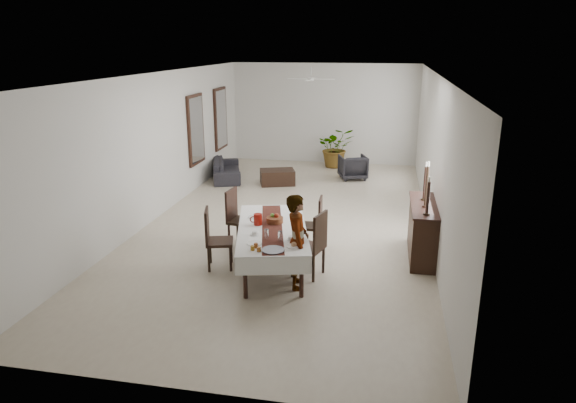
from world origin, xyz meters
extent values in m
cube|color=beige|center=(0.00, 0.00, 0.00)|extent=(6.00, 12.00, 0.00)
cube|color=white|center=(0.00, 0.00, 3.20)|extent=(6.00, 12.00, 0.02)
cube|color=silver|center=(0.00, 6.00, 1.60)|extent=(6.00, 0.02, 3.20)
cube|color=silver|center=(0.00, -6.00, 1.60)|extent=(6.00, 0.02, 3.20)
cube|color=silver|center=(-3.00, 0.00, 1.60)|extent=(0.02, 12.00, 3.20)
cube|color=silver|center=(3.00, 0.00, 1.60)|extent=(0.02, 12.00, 3.20)
cube|color=black|center=(0.18, -2.52, 0.72)|extent=(1.52, 2.54, 0.05)
cylinder|color=black|center=(0.01, -3.72, 0.35)|extent=(0.08, 0.08, 0.69)
cylinder|color=black|center=(0.86, -3.52, 0.35)|extent=(0.08, 0.08, 0.69)
cylinder|color=black|center=(-0.51, -1.53, 0.35)|extent=(0.08, 0.08, 0.69)
cylinder|color=black|center=(0.34, -1.33, 0.35)|extent=(0.08, 0.08, 0.69)
cube|color=white|center=(0.18, -2.52, 0.75)|extent=(1.73, 2.76, 0.01)
cube|color=white|center=(-0.39, -2.66, 0.60)|extent=(0.60, 2.49, 0.30)
cube|color=white|center=(0.74, -2.39, 0.60)|extent=(0.60, 2.49, 0.30)
cube|color=white|center=(0.47, -3.76, 0.60)|extent=(1.14, 0.28, 0.30)
cube|color=white|center=(-0.12, -1.29, 0.60)|extent=(1.14, 0.28, 0.30)
cube|color=#582219|center=(0.18, -2.52, 0.76)|extent=(0.91, 2.49, 0.00)
cylinder|color=#9A140B|center=(-0.10, -2.44, 0.85)|extent=(0.18, 0.18, 0.20)
torus|color=maroon|center=(-0.18, -2.46, 0.85)|extent=(0.12, 0.05, 0.12)
cylinder|color=white|center=(0.44, -3.12, 0.84)|extent=(0.07, 0.07, 0.17)
cylinder|color=white|center=(0.21, -3.08, 0.84)|extent=(0.07, 0.07, 0.17)
cylinder|color=white|center=(0.60, -3.03, 0.78)|extent=(0.09, 0.09, 0.06)
cylinder|color=white|center=(0.60, -3.03, 0.76)|extent=(0.15, 0.15, 0.01)
cylinder|color=silver|center=(-0.03, -2.93, 0.78)|extent=(0.09, 0.09, 0.06)
cylinder|color=white|center=(-0.03, -2.93, 0.76)|extent=(0.15, 0.15, 0.01)
cylinder|color=white|center=(0.70, -3.32, 0.76)|extent=(0.24, 0.24, 0.01)
sphere|color=tan|center=(0.70, -3.32, 0.79)|extent=(0.09, 0.09, 0.09)
cylinder|color=white|center=(0.06, -3.32, 0.76)|extent=(0.24, 0.24, 0.01)
cylinder|color=white|center=(-0.26, -2.07, 0.76)|extent=(0.24, 0.24, 0.01)
cylinder|color=#47474C|center=(0.42, -3.54, 0.76)|extent=(0.36, 0.36, 0.02)
cylinder|color=brown|center=(0.21, -3.62, 0.79)|extent=(0.06, 0.06, 0.07)
cylinder|color=#9B6816|center=(0.10, -3.58, 0.79)|extent=(0.06, 0.06, 0.07)
cylinder|color=brown|center=(0.13, -3.47, 0.79)|extent=(0.06, 0.06, 0.07)
cylinder|color=brown|center=(0.17, -2.27, 0.80)|extent=(0.30, 0.30, 0.10)
sphere|color=maroon|center=(0.19, -2.25, 0.88)|extent=(0.09, 0.09, 0.09)
sphere|color=#4E8528|center=(0.12, -2.25, 0.88)|extent=(0.08, 0.08, 0.08)
cube|color=black|center=(0.84, -2.72, 0.51)|extent=(0.61, 0.61, 0.06)
cylinder|color=black|center=(0.97, -2.96, 0.24)|extent=(0.06, 0.06, 0.48)
cylinder|color=black|center=(1.09, -2.59, 0.24)|extent=(0.06, 0.06, 0.48)
cylinder|color=black|center=(0.59, -2.85, 0.24)|extent=(0.06, 0.06, 0.48)
cylinder|color=black|center=(0.71, -2.47, 0.24)|extent=(0.06, 0.06, 0.48)
cube|color=black|center=(1.05, -2.78, 0.84)|extent=(0.19, 0.48, 0.62)
cube|color=black|center=(0.69, -1.53, 0.46)|extent=(0.45, 0.45, 0.05)
cylinder|color=black|center=(0.87, -1.70, 0.22)|extent=(0.05, 0.05, 0.43)
cylinder|color=black|center=(0.86, -1.35, 0.22)|extent=(0.05, 0.05, 0.43)
cylinder|color=black|center=(0.52, -1.71, 0.22)|extent=(0.05, 0.05, 0.43)
cylinder|color=black|center=(0.50, -1.36, 0.22)|extent=(0.05, 0.05, 0.43)
cube|color=black|center=(0.89, -1.52, 0.75)|extent=(0.05, 0.44, 0.56)
cube|color=black|center=(-0.73, -2.69, 0.48)|extent=(0.56, 0.56, 0.05)
cylinder|color=black|center=(-0.96, -2.56, 0.23)|extent=(0.06, 0.06, 0.45)
cylinder|color=black|center=(-0.86, -2.92, 0.23)|extent=(0.06, 0.06, 0.45)
cylinder|color=black|center=(-0.60, -2.46, 0.23)|extent=(0.06, 0.06, 0.45)
cylinder|color=black|center=(-0.50, -2.82, 0.23)|extent=(0.06, 0.06, 0.45)
cube|color=black|center=(-0.93, -2.74, 0.79)|extent=(0.16, 0.45, 0.58)
cube|color=black|center=(-0.64, -1.60, 0.49)|extent=(0.54, 0.54, 0.05)
cylinder|color=black|center=(-0.80, -1.38, 0.23)|extent=(0.05, 0.05, 0.47)
cylinder|color=black|center=(-0.86, -1.77, 0.23)|extent=(0.05, 0.05, 0.47)
cylinder|color=black|center=(-0.42, -1.44, 0.23)|extent=(0.05, 0.05, 0.47)
cylinder|color=black|center=(-0.47, -1.82, 0.23)|extent=(0.05, 0.05, 0.47)
cube|color=black|center=(-0.85, -1.57, 0.82)|extent=(0.11, 0.47, 0.60)
imported|color=#999DA2|center=(0.73, -3.16, 0.78)|extent=(0.48, 0.63, 1.56)
cube|color=black|center=(2.78, -1.52, 0.49)|extent=(0.44, 1.64, 0.98)
cube|color=black|center=(2.78, -1.52, 1.00)|extent=(0.48, 1.70, 0.03)
cylinder|color=black|center=(2.78, -2.12, 1.03)|extent=(0.11, 0.11, 0.03)
cylinder|color=black|center=(2.78, -2.12, 1.32)|extent=(0.05, 0.05, 0.55)
cylinder|color=beige|center=(2.78, -2.12, 1.64)|extent=(0.04, 0.04, 0.09)
cylinder|color=black|center=(2.78, -1.68, 1.03)|extent=(0.11, 0.11, 0.03)
cylinder|color=black|center=(2.78, -1.68, 1.40)|extent=(0.05, 0.05, 0.71)
cylinder|color=white|center=(2.78, -1.68, 1.80)|extent=(0.04, 0.04, 0.09)
cylinder|color=black|center=(2.78, -1.24, 1.03)|extent=(0.11, 0.11, 0.03)
cylinder|color=black|center=(2.78, -1.24, 1.35)|extent=(0.05, 0.05, 0.60)
cylinder|color=silver|center=(2.78, -1.24, 1.69)|extent=(0.04, 0.04, 0.09)
imported|color=#28262B|center=(-2.50, 3.31, 0.28)|extent=(1.31, 2.05, 0.56)
imported|color=#242227|center=(1.12, 3.96, 0.35)|extent=(0.95, 0.96, 0.69)
cube|color=black|center=(-0.91, 2.94, 0.21)|extent=(1.09, 0.89, 0.42)
imported|color=#255522|center=(0.47, 5.38, 0.63)|extent=(1.37, 1.27, 1.26)
cube|color=black|center=(-2.96, 2.20, 1.60)|extent=(0.06, 1.05, 1.85)
cube|color=silver|center=(-2.92, 2.20, 1.60)|extent=(0.01, 0.90, 1.70)
cube|color=black|center=(-2.96, 4.30, 1.60)|extent=(0.06, 1.05, 1.85)
cube|color=silver|center=(-2.92, 4.30, 1.60)|extent=(0.01, 0.90, 1.70)
cylinder|color=silver|center=(0.00, 3.00, 3.10)|extent=(0.04, 0.04, 0.20)
cylinder|color=silver|center=(0.00, 3.00, 2.90)|extent=(0.16, 0.16, 0.08)
cube|color=silver|center=(0.00, 3.35, 2.90)|extent=(0.10, 0.55, 0.01)
cube|color=white|center=(0.00, 2.65, 2.90)|extent=(0.10, 0.55, 0.01)
cube|color=white|center=(0.35, 3.00, 2.90)|extent=(0.55, 0.10, 0.01)
cube|color=white|center=(-0.35, 3.00, 2.90)|extent=(0.55, 0.10, 0.01)
camera|label=1|loc=(2.03, -10.67, 3.82)|focal=32.00mm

